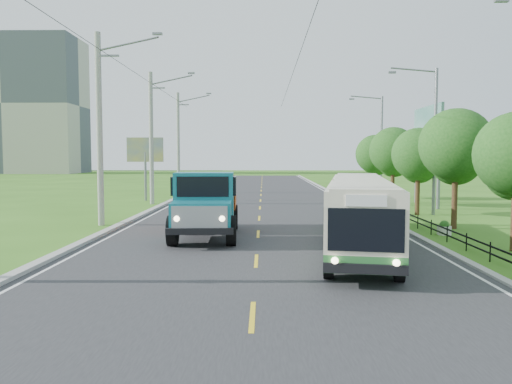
{
  "coord_description": "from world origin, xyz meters",
  "views": [
    {
      "loc": [
        0.25,
        -16.96,
        3.58
      ],
      "look_at": [
        -0.12,
        7.09,
        1.9
      ],
      "focal_mm": 35.0,
      "sensor_mm": 36.0,
      "label": 1
    }
  ],
  "objects_px": {
    "tree_fifth": "(393,154)",
    "planter_far": "(370,199)",
    "pole_far": "(179,142)",
    "planter_near": "(444,229)",
    "pole_mid": "(152,137)",
    "billboard_right": "(428,133)",
    "pole_near": "(100,128)",
    "dump_truck": "(206,200)",
    "streetlight_far": "(380,142)",
    "bus": "(359,207)",
    "planter_mid": "(398,210)",
    "tree_fourth": "(418,157)",
    "tree_third": "(456,149)",
    "streetlight_mid": "(433,136)",
    "billboard_left": "(145,154)",
    "tree_back": "(375,156)"
  },
  "relations": [
    {
      "from": "planter_mid",
      "to": "planter_far",
      "type": "relative_size",
      "value": 1.0
    },
    {
      "from": "pole_far",
      "to": "bus",
      "type": "bearing_deg",
      "value": -67.68
    },
    {
      "from": "pole_mid",
      "to": "tree_third",
      "type": "relative_size",
      "value": 1.67
    },
    {
      "from": "tree_third",
      "to": "billboard_left",
      "type": "relative_size",
      "value": 1.15
    },
    {
      "from": "planter_mid",
      "to": "streetlight_far",
      "type": "bearing_deg",
      "value": 81.7
    },
    {
      "from": "tree_fourth",
      "to": "bus",
      "type": "relative_size",
      "value": 0.39
    },
    {
      "from": "pole_mid",
      "to": "bus",
      "type": "xyz_separation_m",
      "value": [
        12.35,
        -18.07,
        -3.49
      ]
    },
    {
      "from": "planter_far",
      "to": "dump_truck",
      "type": "xyz_separation_m",
      "value": [
        -10.93,
        -16.62,
        1.37
      ]
    },
    {
      "from": "streetlight_far",
      "to": "bus",
      "type": "xyz_separation_m",
      "value": [
        -6.56,
        -25.07,
        -3.3
      ]
    },
    {
      "from": "streetlight_mid",
      "to": "pole_near",
      "type": "bearing_deg",
      "value": -165.19
    },
    {
      "from": "tree_fourth",
      "to": "tree_fifth",
      "type": "distance_m",
      "value": 6.01
    },
    {
      "from": "pole_far",
      "to": "planter_near",
      "type": "bearing_deg",
      "value": -58.01
    },
    {
      "from": "tree_fifth",
      "to": "dump_truck",
      "type": "bearing_deg",
      "value": -129.55
    },
    {
      "from": "planter_mid",
      "to": "planter_near",
      "type": "bearing_deg",
      "value": -90.0
    },
    {
      "from": "streetlight_far",
      "to": "billboard_left",
      "type": "distance_m",
      "value": 20.56
    },
    {
      "from": "pole_mid",
      "to": "billboard_right",
      "type": "xyz_separation_m",
      "value": [
        20.56,
        -1.0,
        0.25
      ]
    },
    {
      "from": "pole_mid",
      "to": "dump_truck",
      "type": "relative_size",
      "value": 1.41
    },
    {
      "from": "planter_mid",
      "to": "billboard_left",
      "type": "height_order",
      "value": "billboard_left"
    },
    {
      "from": "tree_fifth",
      "to": "dump_truck",
      "type": "distance_m",
      "value": 19.27
    },
    {
      "from": "billboard_right",
      "to": "bus",
      "type": "height_order",
      "value": "billboard_right"
    },
    {
      "from": "billboard_right",
      "to": "dump_truck",
      "type": "relative_size",
      "value": 1.03
    },
    {
      "from": "tree_fifth",
      "to": "bus",
      "type": "distance_m",
      "value": 18.29
    },
    {
      "from": "tree_fifth",
      "to": "billboard_left",
      "type": "bearing_deg",
      "value": 168.72
    },
    {
      "from": "tree_fifth",
      "to": "planter_near",
      "type": "distance_m",
      "value": 14.64
    },
    {
      "from": "tree_third",
      "to": "streetlight_far",
      "type": "height_order",
      "value": "streetlight_far"
    },
    {
      "from": "streetlight_mid",
      "to": "planter_far",
      "type": "distance_m",
      "value": 9.46
    },
    {
      "from": "tree_fourth",
      "to": "bus",
      "type": "distance_m",
      "value": 12.76
    },
    {
      "from": "tree_fifth",
      "to": "pole_mid",
      "type": "bearing_deg",
      "value": 177.29
    },
    {
      "from": "pole_near",
      "to": "bus",
      "type": "height_order",
      "value": "pole_near"
    },
    {
      "from": "pole_near",
      "to": "pole_far",
      "type": "xyz_separation_m",
      "value": [
        0.0,
        24.0,
        0.0
      ]
    },
    {
      "from": "pole_far",
      "to": "tree_fifth",
      "type": "xyz_separation_m",
      "value": [
        18.12,
        -12.86,
        -1.24
      ]
    },
    {
      "from": "tree_fifth",
      "to": "billboard_right",
      "type": "relative_size",
      "value": 0.79
    },
    {
      "from": "tree_fifth",
      "to": "planter_far",
      "type": "relative_size",
      "value": 8.66
    },
    {
      "from": "tree_back",
      "to": "tree_fifth",
      "type": "bearing_deg",
      "value": -90.0
    },
    {
      "from": "tree_fifth",
      "to": "billboard_left",
      "type": "relative_size",
      "value": 1.12
    },
    {
      "from": "tree_fourth",
      "to": "billboard_left",
      "type": "xyz_separation_m",
      "value": [
        -19.36,
        9.86,
        0.28
      ]
    },
    {
      "from": "planter_near",
      "to": "planter_mid",
      "type": "relative_size",
      "value": 1.0
    },
    {
      "from": "pole_far",
      "to": "dump_truck",
      "type": "relative_size",
      "value": 1.41
    },
    {
      "from": "tree_fifth",
      "to": "billboard_left",
      "type": "distance_m",
      "value": 19.74
    },
    {
      "from": "pole_far",
      "to": "bus",
      "type": "xyz_separation_m",
      "value": [
        12.35,
        -30.07,
        -3.49
      ]
    },
    {
      "from": "tree_third",
      "to": "tree_fourth",
      "type": "height_order",
      "value": "tree_third"
    },
    {
      "from": "planter_mid",
      "to": "dump_truck",
      "type": "relative_size",
      "value": 0.09
    },
    {
      "from": "pole_near",
      "to": "planter_far",
      "type": "relative_size",
      "value": 14.93
    },
    {
      "from": "planter_mid",
      "to": "tree_third",
      "type": "bearing_deg",
      "value": -77.9
    },
    {
      "from": "pole_mid",
      "to": "billboard_left",
      "type": "xyz_separation_m",
      "value": [
        -1.24,
        3.0,
        -1.23
      ]
    },
    {
      "from": "tree_fifth",
      "to": "dump_truck",
      "type": "xyz_separation_m",
      "value": [
        -12.19,
        -14.76,
        -2.2
      ]
    },
    {
      "from": "streetlight_far",
      "to": "planter_far",
      "type": "bearing_deg",
      "value": -108.8
    },
    {
      "from": "tree_third",
      "to": "tree_fifth",
      "type": "bearing_deg",
      "value": 90.0
    },
    {
      "from": "planter_far",
      "to": "planter_near",
      "type": "bearing_deg",
      "value": -90.0
    },
    {
      "from": "pole_far",
      "to": "planter_near",
      "type": "xyz_separation_m",
      "value": [
        16.86,
        -27.0,
        -4.81
      ]
    }
  ]
}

